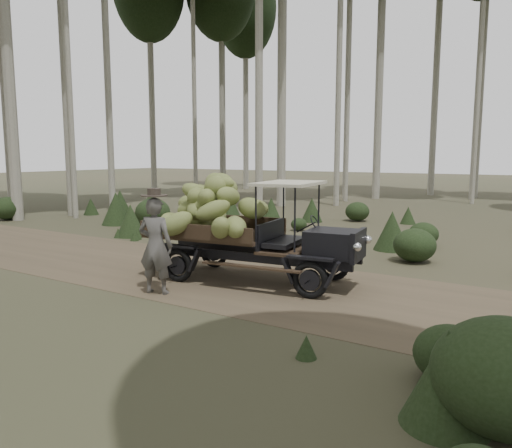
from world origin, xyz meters
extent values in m
plane|color=#473D2B|center=(0.00, 0.00, 0.00)|extent=(120.00, 120.00, 0.00)
cube|color=brown|center=(0.00, 0.00, 0.00)|extent=(70.00, 4.00, 0.01)
cube|color=black|center=(2.90, 0.30, 0.89)|extent=(0.99, 0.95, 0.49)
cube|color=black|center=(3.38, 0.36, 0.89)|extent=(0.20, 0.90, 0.55)
cube|color=black|center=(1.66, 0.15, 0.98)|extent=(0.22, 1.25, 0.49)
cube|color=#38281C|center=(0.41, 0.00, 0.89)|extent=(2.68, 1.90, 0.07)
cube|color=#38281C|center=(0.32, 0.79, 1.05)|extent=(2.49, 0.36, 0.29)
cube|color=#38281C|center=(0.51, -0.80, 1.05)|extent=(2.49, 0.36, 0.29)
cube|color=#38281C|center=(-0.83, -0.16, 1.05)|extent=(0.25, 1.60, 0.29)
cube|color=beige|center=(2.04, 0.19, 1.98)|extent=(1.20, 1.63, 0.05)
cube|color=black|center=(1.30, 0.45, 0.55)|extent=(4.09, 0.59, 0.16)
cube|color=black|center=(1.39, -0.23, 0.55)|extent=(4.09, 0.59, 0.16)
torus|color=black|center=(2.63, 0.99, 0.34)|extent=(0.69, 0.20, 0.68)
torus|color=black|center=(2.81, -0.43, 0.34)|extent=(0.69, 0.20, 0.68)
torus|color=black|center=(-0.12, 0.65, 0.34)|extent=(0.69, 0.20, 0.68)
torus|color=black|center=(0.06, -0.77, 0.34)|extent=(0.69, 0.20, 0.68)
sphere|color=beige|center=(3.41, 0.77, 0.94)|extent=(0.16, 0.16, 0.16)
sphere|color=beige|center=(3.50, -0.03, 0.94)|extent=(0.16, 0.16, 0.16)
ellipsoid|color=olive|center=(-0.29, -0.63, 1.11)|extent=(0.76, 0.88, 0.63)
ellipsoid|color=olive|center=(0.70, -0.45, 1.45)|extent=(0.87, 0.71, 0.60)
ellipsoid|color=olive|center=(0.02, 0.06, 1.68)|extent=(0.80, 0.84, 0.55)
ellipsoid|color=olive|center=(0.52, 0.01, 1.94)|extent=(0.74, 0.60, 0.50)
ellipsoid|color=olive|center=(1.31, -0.56, 1.18)|extent=(0.79, 0.82, 0.44)
ellipsoid|color=olive|center=(-0.34, 0.27, 1.43)|extent=(0.92, 0.68, 0.58)
ellipsoid|color=olive|center=(0.46, -0.32, 1.66)|extent=(0.73, 0.79, 0.53)
ellipsoid|color=olive|center=(0.55, 0.09, 1.86)|extent=(0.73, 0.60, 0.54)
ellipsoid|color=olive|center=(0.00, 0.08, 1.14)|extent=(0.60, 0.73, 0.44)
ellipsoid|color=olive|center=(0.15, -0.27, 1.40)|extent=(0.71, 0.77, 0.53)
ellipsoid|color=olive|center=(0.01, -0.07, 1.73)|extent=(0.85, 0.61, 0.59)
ellipsoid|color=olive|center=(0.40, 0.11, 1.91)|extent=(0.93, 0.81, 0.67)
ellipsoid|color=olive|center=(0.03, 0.52, 1.11)|extent=(0.46, 0.79, 0.58)
ellipsoid|color=olive|center=(0.25, -0.18, 1.47)|extent=(0.74, 0.78, 0.51)
ellipsoid|color=olive|center=(0.44, 0.01, 1.69)|extent=(0.77, 0.85, 0.46)
ellipsoid|color=olive|center=(0.53, -0.10, 1.87)|extent=(0.84, 0.75, 0.61)
ellipsoid|color=olive|center=(1.07, -0.24, 1.13)|extent=(0.72, 0.78, 0.50)
ellipsoid|color=olive|center=(1.22, 0.16, 1.46)|extent=(0.71, 0.43, 0.55)
ellipsoid|color=olive|center=(-0.03, 0.13, 1.66)|extent=(0.90, 0.70, 0.62)
ellipsoid|color=olive|center=(0.57, 0.03, 1.88)|extent=(0.79, 0.48, 0.54)
ellipsoid|color=olive|center=(-0.48, -0.28, 1.12)|extent=(0.47, 0.76, 0.56)
ellipsoid|color=olive|center=(-0.21, -0.01, 1.40)|extent=(0.79, 0.47, 0.55)
ellipsoid|color=olive|center=(0.07, -0.13, 1.64)|extent=(0.73, 0.85, 0.58)
ellipsoid|color=olive|center=(0.55, -0.02, 1.92)|extent=(0.76, 0.34, 0.41)
ellipsoid|color=olive|center=(-0.32, 0.41, 1.10)|extent=(0.77, 0.70, 0.54)
ellipsoid|color=olive|center=(0.99, 0.61, 1.41)|extent=(0.73, 0.60, 0.43)
ellipsoid|color=olive|center=(0.82, -0.10, 1.70)|extent=(0.40, 0.67, 0.49)
ellipsoid|color=olive|center=(0.16, -0.89, 1.20)|extent=(0.82, 0.84, 0.68)
ellipsoid|color=olive|center=(1.14, -0.77, 1.18)|extent=(0.77, 0.79, 0.62)
imported|color=#504C49|center=(0.28, -1.62, 0.89)|extent=(0.74, 0.59, 1.77)
cylinder|color=#352C25|center=(0.28, -1.62, 1.80)|extent=(0.59, 0.59, 0.02)
cylinder|color=#352C25|center=(0.28, -1.62, 1.86)|extent=(0.29, 0.29, 0.14)
cylinder|color=#B2AD9E|center=(-3.73, 17.27, 8.86)|extent=(0.24, 0.24, 17.71)
cylinder|color=#B2AD9E|center=(-5.45, 13.19, 9.67)|extent=(0.43, 0.43, 19.35)
cylinder|color=#B2AD9E|center=(-10.51, 12.84, 8.83)|extent=(0.24, 0.24, 17.65)
cylinder|color=#B2AD9E|center=(-15.09, 14.45, 7.58)|extent=(0.36, 0.36, 15.17)
cylinder|color=#B2AD9E|center=(2.33, 19.40, 8.84)|extent=(0.22, 0.22, 17.67)
cylinder|color=#B2AD9E|center=(-11.40, 3.09, 7.30)|extent=(0.42, 0.42, 14.60)
cylinder|color=#B2AD9E|center=(-5.09, 10.56, 7.89)|extent=(0.34, 0.34, 15.78)
cylinder|color=#B2AD9E|center=(-2.86, 19.67, 9.19)|extent=(0.43, 0.43, 18.39)
cylinder|color=#B2AD9E|center=(-10.89, 5.20, 8.23)|extent=(0.37, 0.37, 16.46)
cylinder|color=#B2AD9E|center=(-11.93, 8.30, 8.59)|extent=(0.29, 0.29, 17.17)
cylinder|color=#B2AD9E|center=(-13.64, 22.51, 7.76)|extent=(0.40, 0.40, 15.52)
ellipsoid|color=black|center=(-13.64, 22.51, 12.72)|extent=(4.34, 4.34, 6.95)
cylinder|color=#B2AD9E|center=(-0.81, 23.97, 10.62)|extent=(0.39, 0.39, 21.25)
cylinder|color=#B2AD9E|center=(-4.49, 18.97, 9.68)|extent=(0.22, 0.22, 19.36)
cylinder|color=#B2AD9E|center=(-15.20, 21.88, 10.81)|extent=(0.34, 0.34, 21.63)
cylinder|color=#B2AD9E|center=(1.93, 23.00, 10.05)|extent=(0.26, 0.26, 20.09)
cylinder|color=#B2AD9E|center=(-12.15, 17.50, 7.81)|extent=(0.31, 0.31, 15.63)
cylinder|color=#B2AD9E|center=(1.85, 22.02, 8.96)|extent=(0.22, 0.22, 17.92)
ellipsoid|color=#233319|center=(-5.82, 4.65, 0.50)|extent=(1.23, 1.23, 0.98)
cone|color=#233319|center=(5.71, -3.48, 0.47)|extent=(0.84, 0.84, 0.93)
ellipsoid|color=#233319|center=(-11.81, 2.94, 0.46)|extent=(1.11, 1.11, 0.89)
ellipsoid|color=#233319|center=(3.21, 5.84, 0.34)|extent=(0.82, 0.82, 0.66)
cone|color=#233319|center=(2.64, 4.81, 0.52)|extent=(0.94, 0.94, 1.04)
cone|color=#233319|center=(-4.99, 8.17, 0.51)|extent=(0.92, 0.92, 1.02)
ellipsoid|color=#233319|center=(6.19, -3.35, 0.54)|extent=(1.33, 1.33, 1.07)
cone|color=#233319|center=(-6.55, 4.93, 0.28)|extent=(0.50, 0.50, 0.55)
ellipsoid|color=#233319|center=(3.55, 3.63, 0.40)|extent=(0.99, 0.99, 0.79)
cone|color=#233319|center=(-9.10, 7.97, 0.49)|extent=(0.88, 0.88, 0.98)
cone|color=#233319|center=(1.62, 10.10, 0.32)|extent=(0.57, 0.57, 0.63)
cone|color=#233319|center=(-4.85, 2.68, 0.50)|extent=(0.90, 0.90, 1.00)
cone|color=#233319|center=(-7.43, 8.83, 0.41)|extent=(0.74, 0.74, 0.82)
ellipsoid|color=#233319|center=(-0.23, 9.84, 0.37)|extent=(0.91, 0.91, 0.72)
cone|color=#233319|center=(-1.98, 6.35, 0.54)|extent=(0.97, 0.97, 1.08)
cone|color=#233319|center=(-7.71, 4.90, 0.60)|extent=(1.08, 1.08, 1.20)
ellipsoid|color=#233319|center=(-1.00, 6.51, 0.22)|extent=(0.53, 0.53, 0.42)
cone|color=#233319|center=(-1.63, 8.77, 0.45)|extent=(0.81, 0.81, 0.90)
cone|color=#233319|center=(-7.27, 4.30, 0.59)|extent=(1.06, 1.06, 1.18)
ellipsoid|color=#233319|center=(5.56, -2.53, 0.33)|extent=(0.81, 0.81, 0.64)
cone|color=#233319|center=(-10.44, 5.78, 0.35)|extent=(0.64, 0.64, 0.71)
cone|color=#233319|center=(-5.01, 2.30, 0.15)|extent=(0.27, 0.27, 0.30)
cone|color=#233319|center=(-2.65, 2.95, 0.15)|extent=(0.27, 0.27, 0.30)
cone|color=#233319|center=(-4.21, 2.20, 0.15)|extent=(0.27, 0.27, 0.30)
cone|color=#233319|center=(2.08, 2.40, 0.15)|extent=(0.27, 0.27, 0.30)
cone|color=#233319|center=(5.68, -2.23, 0.15)|extent=(0.27, 0.27, 0.30)
cone|color=#233319|center=(3.91, -2.79, 0.15)|extent=(0.27, 0.27, 0.30)
cone|color=#233319|center=(5.55, -2.79, 0.15)|extent=(0.27, 0.27, 0.30)
cone|color=#233319|center=(0.82, 2.98, 0.15)|extent=(0.27, 0.27, 0.30)
cone|color=#233319|center=(-4.29, 2.39, 0.15)|extent=(0.27, 0.27, 0.30)
cone|color=#233319|center=(1.91, 2.37, 0.15)|extent=(0.27, 0.27, 0.30)
cone|color=#233319|center=(5.38, -2.16, 0.15)|extent=(0.27, 0.27, 0.30)
cone|color=#233319|center=(5.65, -2.87, 0.15)|extent=(0.27, 0.27, 0.30)
camera|label=1|loc=(6.55, -8.15, 2.53)|focal=35.00mm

